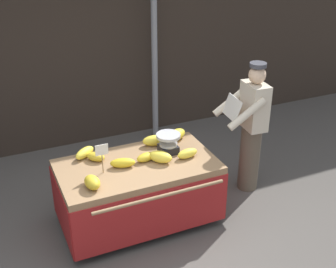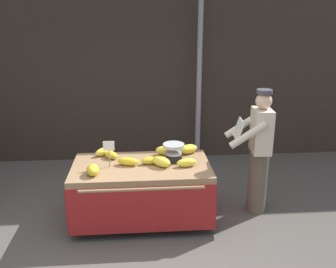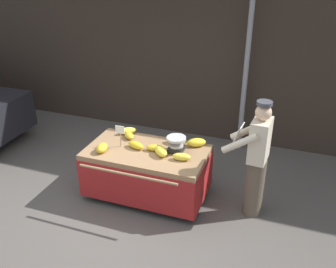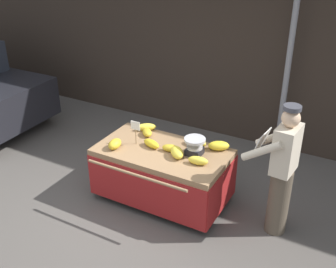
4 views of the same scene
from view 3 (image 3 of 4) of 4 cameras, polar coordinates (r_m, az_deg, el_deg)
name	(u,v)px [view 3 (image 3 of 4)]	position (r m, az deg, el deg)	size (l,w,h in m)	color
ground_plane	(115,218)	(5.41, -8.16, -12.69)	(60.00, 60.00, 0.00)	#514C47
back_wall	(183,26)	(7.15, 2.39, 16.30)	(16.00, 0.24, 4.28)	#332821
street_pole	(246,71)	(6.68, 11.93, 9.55)	(0.09, 0.09, 3.03)	gray
banana_cart	(147,163)	(5.50, -3.29, -4.46)	(1.78, 1.18, 0.79)	#93704C
weighing_scale	(176,144)	(5.29, 1.27, -1.63)	(0.28, 0.28, 0.24)	black
price_sign	(120,132)	(5.41, -7.41, 0.37)	(0.14, 0.01, 0.34)	#997A51
banana_bunch_0	(182,157)	(5.11, 2.10, -3.53)	(0.11, 0.26, 0.11)	yellow
banana_bunch_1	(161,151)	(5.23, -1.09, -2.65)	(0.15, 0.27, 0.13)	yellow
banana_bunch_2	(129,136)	(5.73, -6.01, -0.23)	(0.13, 0.22, 0.10)	gold
banana_bunch_3	(197,142)	(5.48, 4.43, -1.30)	(0.16, 0.28, 0.12)	yellow
banana_bunch_4	(176,140)	(5.53, 1.27, -0.95)	(0.13, 0.29, 0.13)	yellow
banana_bunch_5	(102,148)	(5.39, -10.15, -2.13)	(0.15, 0.23, 0.13)	gold
banana_bunch_6	(136,145)	(5.43, -5.00, -1.72)	(0.12, 0.28, 0.10)	gold
banana_bunch_7	(154,148)	(5.35, -2.16, -2.14)	(0.12, 0.23, 0.10)	gold
banana_bunch_8	(127,131)	(5.87, -6.30, 0.49)	(0.11, 0.29, 0.11)	yellow
vendor_person	(256,160)	(5.11, 13.47, -3.87)	(0.60, 0.55, 1.71)	brown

